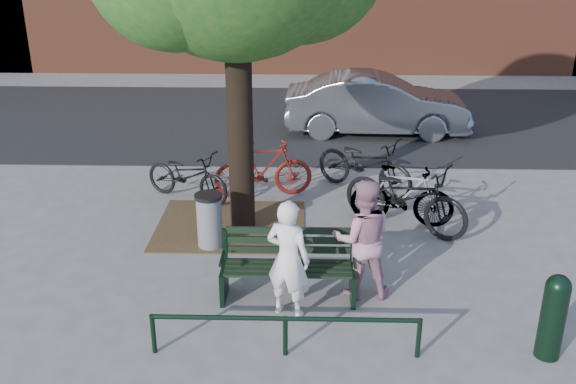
{
  "coord_description": "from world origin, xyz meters",
  "views": [
    {
      "loc": [
        0.2,
        -7.27,
        4.5
      ],
      "look_at": [
        -0.03,
        1.0,
        1.1
      ],
      "focal_mm": 40.0,
      "sensor_mm": 36.0,
      "label": 1
    }
  ],
  "objects_px": {
    "park_bench": "(288,263)",
    "parked_car": "(377,104)",
    "person_right": "(362,239)",
    "bicycle_c": "(365,164)",
    "person_left": "(288,259)",
    "bollard": "(554,314)",
    "litter_bin": "(210,220)"
  },
  "relations": [
    {
      "from": "person_left",
      "to": "bollard",
      "type": "distance_m",
      "value": 3.08
    },
    {
      "from": "bollard",
      "to": "bicycle_c",
      "type": "distance_m",
      "value": 5.2
    },
    {
      "from": "bicycle_c",
      "to": "person_left",
      "type": "bearing_deg",
      "value": -159.87
    },
    {
      "from": "person_left",
      "to": "bicycle_c",
      "type": "relative_size",
      "value": 0.77
    },
    {
      "from": "park_bench",
      "to": "bicycle_c",
      "type": "distance_m",
      "value": 3.92
    },
    {
      "from": "bicycle_c",
      "to": "parked_car",
      "type": "relative_size",
      "value": 0.47
    },
    {
      "from": "park_bench",
      "to": "person_right",
      "type": "distance_m",
      "value": 1.01
    },
    {
      "from": "park_bench",
      "to": "parked_car",
      "type": "distance_m",
      "value": 7.61
    },
    {
      "from": "person_left",
      "to": "parked_car",
      "type": "xyz_separation_m",
      "value": [
        1.87,
        7.8,
        -0.07
      ]
    },
    {
      "from": "park_bench",
      "to": "parked_car",
      "type": "relative_size",
      "value": 0.41
    },
    {
      "from": "litter_bin",
      "to": "park_bench",
      "type": "bearing_deg",
      "value": -48.51
    },
    {
      "from": "person_left",
      "to": "parked_car",
      "type": "distance_m",
      "value": 8.02
    },
    {
      "from": "park_bench",
      "to": "bicycle_c",
      "type": "bearing_deg",
      "value": 70.74
    },
    {
      "from": "person_right",
      "to": "parked_car",
      "type": "height_order",
      "value": "person_right"
    },
    {
      "from": "person_right",
      "to": "parked_car",
      "type": "distance_m",
      "value": 7.36
    },
    {
      "from": "person_left",
      "to": "bollard",
      "type": "height_order",
      "value": "person_left"
    },
    {
      "from": "parked_car",
      "to": "person_left",
      "type": "bearing_deg",
      "value": 168.25
    },
    {
      "from": "litter_bin",
      "to": "parked_car",
      "type": "xyz_separation_m",
      "value": [
        3.1,
        5.98,
        0.27
      ]
    },
    {
      "from": "park_bench",
      "to": "person_right",
      "type": "xyz_separation_m",
      "value": [
        0.95,
        0.07,
        0.33
      ]
    },
    {
      "from": "person_left",
      "to": "bollard",
      "type": "bearing_deg",
      "value": -172.2
    },
    {
      "from": "bicycle_c",
      "to": "parked_car",
      "type": "xyz_separation_m",
      "value": [
        0.58,
        3.67,
        0.17
      ]
    },
    {
      "from": "park_bench",
      "to": "parked_car",
      "type": "xyz_separation_m",
      "value": [
        1.87,
        7.37,
        0.22
      ]
    },
    {
      "from": "bollard",
      "to": "litter_bin",
      "type": "bearing_deg",
      "value": 148.19
    },
    {
      "from": "litter_bin",
      "to": "bicycle_c",
      "type": "distance_m",
      "value": 3.43
    },
    {
      "from": "person_right",
      "to": "parked_car",
      "type": "relative_size",
      "value": 0.38
    },
    {
      "from": "park_bench",
      "to": "person_right",
      "type": "bearing_deg",
      "value": 4.28
    },
    {
      "from": "person_left",
      "to": "bicycle_c",
      "type": "xyz_separation_m",
      "value": [
        1.29,
        4.13,
        -0.24
      ]
    },
    {
      "from": "litter_bin",
      "to": "parked_car",
      "type": "bearing_deg",
      "value": 62.59
    },
    {
      "from": "park_bench",
      "to": "bicycle_c",
      "type": "xyz_separation_m",
      "value": [
        1.29,
        3.7,
        0.05
      ]
    },
    {
      "from": "person_left",
      "to": "parked_car",
      "type": "relative_size",
      "value": 0.36
    },
    {
      "from": "bicycle_c",
      "to": "park_bench",
      "type": "bearing_deg",
      "value": -161.85
    },
    {
      "from": "park_bench",
      "to": "litter_bin",
      "type": "relative_size",
      "value": 2.03
    }
  ]
}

